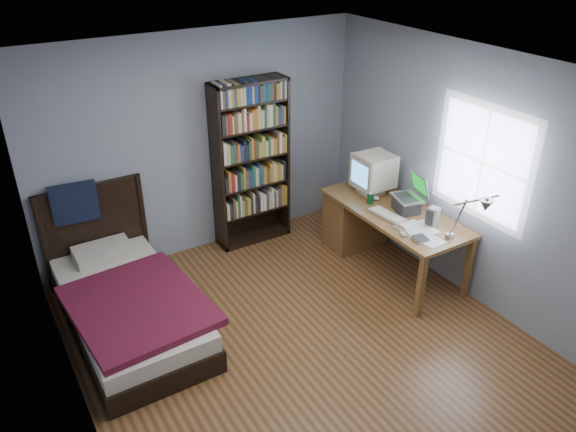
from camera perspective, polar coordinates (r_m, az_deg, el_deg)
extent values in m
plane|color=#503417|center=(5.33, 1.51, -12.74)|extent=(4.20, 4.20, 0.00)
plane|color=white|center=(4.15, 1.95, 14.31)|extent=(4.20, 4.20, 0.00)
cube|color=gray|center=(6.31, -8.75, 7.06)|extent=(3.80, 0.04, 2.50)
cube|color=gray|center=(3.39, 22.06, -15.85)|extent=(3.80, 0.04, 2.50)
cube|color=gray|center=(4.06, -21.69, -7.69)|extent=(0.04, 4.20, 2.50)
cube|color=gray|center=(5.76, 17.83, 3.89)|extent=(0.04, 4.20, 2.50)
cube|color=white|center=(5.59, 19.16, 5.17)|extent=(0.01, 1.14, 1.14)
cube|color=white|center=(5.59, 19.12, 5.16)|extent=(0.01, 1.00, 1.00)
cube|color=brown|center=(6.07, 10.78, 0.41)|extent=(0.75, 1.71, 0.04)
cube|color=brown|center=(5.58, 13.33, -7.05)|extent=(0.06, 0.06, 0.69)
cube|color=brown|center=(5.99, 17.86, -5.02)|extent=(0.06, 0.06, 0.69)
cube|color=brown|center=(6.61, 3.82, -0.27)|extent=(0.06, 0.06, 0.69)
cube|color=brown|center=(6.97, 8.22, 1.05)|extent=(0.06, 0.06, 0.69)
cube|color=brown|center=(6.67, 6.95, -0.18)|extent=(0.69, 0.40, 0.68)
cube|color=beige|center=(6.40, 8.41, 2.45)|extent=(0.26, 0.22, 0.03)
cylinder|color=beige|center=(6.38, 8.44, 2.80)|extent=(0.10, 0.10, 0.06)
cube|color=beige|center=(6.31, 8.78, 4.60)|extent=(0.39, 0.38, 0.37)
cube|color=#B8AD99|center=(6.19, 7.39, 4.24)|extent=(0.04, 0.39, 0.39)
cube|color=#3C95DA|center=(6.19, 7.28, 4.22)|extent=(0.01, 0.29, 0.25)
cube|color=#2D2D30|center=(6.04, 11.94, 1.12)|extent=(0.27, 0.30, 0.15)
cube|color=silver|center=(6.00, 12.01, 1.83)|extent=(0.32, 0.37, 0.02)
cube|color=#2D2D30|center=(5.98, 11.88, 1.88)|extent=(0.21, 0.29, 0.00)
cube|color=silver|center=(6.05, 13.22, 3.22)|extent=(0.15, 0.34, 0.23)
cube|color=#0CBF26|center=(6.04, 13.14, 3.19)|extent=(0.11, 0.27, 0.18)
cube|color=#99999E|center=(5.67, 16.08, -1.92)|extent=(0.07, 0.05, 0.04)
cylinder|color=#99999E|center=(5.53, 16.88, -0.17)|extent=(0.02, 0.15, 0.42)
cylinder|color=#99999E|center=(5.21, 18.59, 1.52)|extent=(0.18, 0.35, 0.21)
cone|color=#99999E|center=(5.04, 19.46, 1.02)|extent=(0.13, 0.13, 0.11)
cube|color=#B8AD99|center=(5.93, 10.03, 0.11)|extent=(0.21, 0.43, 0.04)
cube|color=gray|center=(5.81, 14.52, -0.06)|extent=(0.12, 0.12, 0.20)
cylinder|color=#073418|center=(6.14, 8.35, 1.79)|extent=(0.07, 0.07, 0.12)
ellipsoid|color=silver|center=(6.26, 8.82, 1.88)|extent=(0.07, 0.12, 0.04)
cube|color=silver|center=(5.71, 11.01, -1.20)|extent=(0.07, 0.10, 0.02)
cube|color=gray|center=(5.61, 11.63, -1.84)|extent=(0.07, 0.10, 0.02)
cube|color=gray|center=(5.56, 13.28, -2.27)|extent=(0.15, 0.15, 0.03)
cube|color=black|center=(6.31, -7.20, 4.46)|extent=(0.03, 0.30, 1.95)
cube|color=black|center=(6.67, -0.56, 6.02)|extent=(0.03, 0.30, 1.95)
cube|color=black|center=(6.17, -4.08, 13.50)|extent=(0.88, 0.30, 0.03)
cube|color=black|center=(6.90, -3.54, -1.96)|extent=(0.88, 0.30, 0.06)
cube|color=black|center=(6.59, -4.36, 5.68)|extent=(0.88, 0.02, 1.95)
cube|color=olive|center=(6.45, -3.72, 5.46)|extent=(0.80, 0.22, 1.75)
cube|color=black|center=(5.64, -15.73, -9.90)|extent=(1.05, 2.07, 0.22)
cube|color=beige|center=(5.53, -15.98, -8.35)|extent=(1.01, 2.01, 0.16)
cube|color=maroon|center=(5.27, -15.00, -8.77)|extent=(1.19, 1.42, 0.07)
cube|color=beige|center=(6.11, -18.28, -3.49)|extent=(0.57, 0.37, 0.12)
cube|color=black|center=(6.24, -18.99, -1.59)|extent=(1.09, 0.05, 1.10)
cylinder|color=black|center=(6.17, -23.53, -2.86)|extent=(0.06, 0.06, 1.10)
cylinder|color=black|center=(6.32, -14.47, -0.50)|extent=(0.06, 0.06, 1.10)
cube|color=black|center=(6.02, -20.87, 1.23)|extent=(0.46, 0.20, 0.43)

